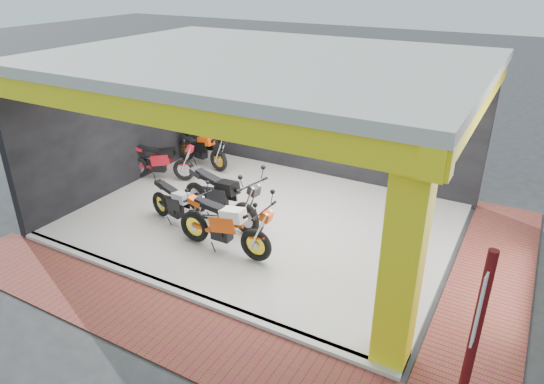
{
  "coord_description": "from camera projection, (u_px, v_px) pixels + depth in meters",
  "views": [
    {
      "loc": [
        4.88,
        -6.31,
        5.28
      ],
      "look_at": [
        0.32,
        1.83,
        0.9
      ],
      "focal_mm": 32.0,
      "sensor_mm": 36.0,
      "label": 1
    }
  ],
  "objects": [
    {
      "name": "moto_row_a",
      "position": [
        194.0,
        211.0,
        9.99
      ],
      "size": [
        2.04,
        1.17,
        1.17
      ],
      "primitive_type": null,
      "rotation": [
        0.0,
        0.0,
        -0.25
      ],
      "color": "black",
      "rests_on": "showroom_floor"
    },
    {
      "name": "paver_front",
      "position": [
        147.0,
        318.0,
        7.96
      ],
      "size": [
        9.0,
        1.4,
        0.03
      ],
      "primitive_type": "cube",
      "color": "brown",
      "rests_on": "ground"
    },
    {
      "name": "moto_row_c",
      "position": [
        218.0,
        150.0,
        13.13
      ],
      "size": [
        2.16,
        1.11,
        1.26
      ],
      "primitive_type": null,
      "rotation": [
        0.0,
        0.0,
        -0.18
      ],
      "color": "black",
      "rests_on": "showroom_floor"
    },
    {
      "name": "paver_right",
      "position": [
        490.0,
        283.0,
        8.83
      ],
      "size": [
        1.4,
        7.0,
        0.03
      ],
      "primitive_type": "cube",
      "color": "brown",
      "rests_on": "ground"
    },
    {
      "name": "showroom_ceiling",
      "position": [
        262.0,
        60.0,
        9.43
      ],
      "size": [
        8.4,
        6.4,
        0.2
      ],
      "primitive_type": "cube",
      "color": "beige",
      "rests_on": "corner_column"
    },
    {
      "name": "floor_kerb",
      "position": [
        177.0,
        291.0,
        8.56
      ],
      "size": [
        8.0,
        0.2,
        0.1
      ],
      "primitive_type": "cube",
      "color": "white",
      "rests_on": "ground"
    },
    {
      "name": "header_beam_front",
      "position": [
        160.0,
        112.0,
        7.19
      ],
      "size": [
        8.4,
        0.3,
        0.4
      ],
      "primitive_type": "cube",
      "color": "yellow",
      "rests_on": "corner_column"
    },
    {
      "name": "signpost",
      "position": [
        472.0,
        348.0,
        5.27
      ],
      "size": [
        0.11,
        0.38,
        2.75
      ],
      "rotation": [
        0.0,
        0.0,
        -0.09
      ],
      "color": "#620E10",
      "rests_on": "ground"
    },
    {
      "name": "showroom_floor",
      "position": [
        263.0,
        220.0,
        10.94
      ],
      "size": [
        8.0,
        6.0,
        0.1
      ],
      "primitive_type": "cube",
      "color": "white",
      "rests_on": "ground"
    },
    {
      "name": "moto_row_d",
      "position": [
        183.0,
        159.0,
        12.56
      ],
      "size": [
        2.11,
        1.36,
        1.21
      ],
      "primitive_type": null,
      "rotation": [
        0.0,
        0.0,
        0.35
      ],
      "color": "red",
      "rests_on": "showroom_floor"
    },
    {
      "name": "corner_column",
      "position": [
        403.0,
        260.0,
        6.39
      ],
      "size": [
        0.5,
        0.5,
        3.5
      ],
      "primitive_type": "cube",
      "color": "yellow",
      "rests_on": "ground"
    },
    {
      "name": "back_wall",
      "position": [
        322.0,
        114.0,
        12.67
      ],
      "size": [
        8.2,
        0.2,
        3.5
      ],
      "primitive_type": "cube",
      "color": "black",
      "rests_on": "ground"
    },
    {
      "name": "moto_row_b",
      "position": [
        246.0,
        203.0,
        9.97
      ],
      "size": [
        2.52,
        1.34,
        1.46
      ],
      "primitive_type": null,
      "rotation": [
        0.0,
        0.0,
        -0.2
      ],
      "color": "black",
      "rests_on": "showroom_floor"
    },
    {
      "name": "moto_hero",
      "position": [
        256.0,
        230.0,
        9.05
      ],
      "size": [
        2.25,
        0.83,
        1.38
      ],
      "primitive_type": null,
      "rotation": [
        0.0,
        0.0,
        -0.0
      ],
      "color": "#E54609",
      "rests_on": "showroom_floor"
    },
    {
      "name": "ground",
      "position": [
        211.0,
        265.0,
        9.38
      ],
      "size": [
        80.0,
        80.0,
        0.0
      ],
      "primitive_type": "plane",
      "color": "#2D2D30",
      "rests_on": "ground"
    },
    {
      "name": "left_wall",
      "position": [
        120.0,
        122.0,
        12.03
      ],
      "size": [
        0.2,
        6.2,
        3.5
      ],
      "primitive_type": "cube",
      "color": "black",
      "rests_on": "ground"
    },
    {
      "name": "header_beam_right",
      "position": [
        476.0,
        101.0,
        7.79
      ],
      "size": [
        0.3,
        6.4,
        0.4
      ],
      "primitive_type": "cube",
      "color": "yellow",
      "rests_on": "corner_column"
    }
  ]
}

